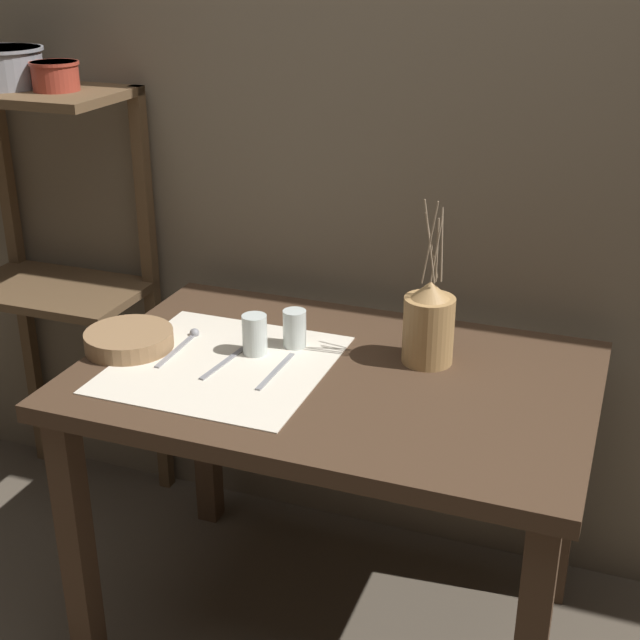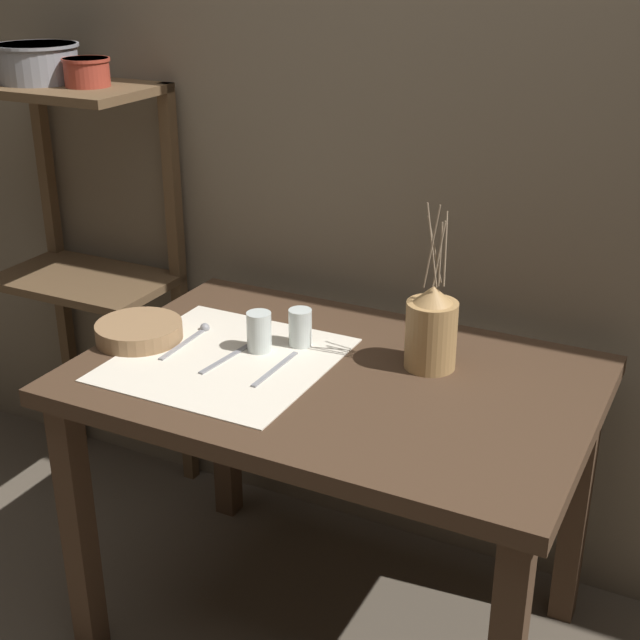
% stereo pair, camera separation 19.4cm
% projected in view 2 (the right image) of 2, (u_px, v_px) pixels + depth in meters
% --- Properties ---
extents(ground_plane, '(12.00, 12.00, 0.00)m').
position_uv_depth(ground_plane, '(333.00, 628.00, 2.26)').
color(ground_plane, brown).
extents(stone_wall_back, '(7.00, 0.06, 2.40)m').
position_uv_depth(stone_wall_back, '(422.00, 121.00, 2.19)').
color(stone_wall_back, '#6B5E4C').
rests_on(stone_wall_back, ground_plane).
extents(wooden_table, '(1.14, 0.76, 0.73)m').
position_uv_depth(wooden_table, '(334.00, 413.00, 2.02)').
color(wooden_table, '#422D1E').
rests_on(wooden_table, ground_plane).
extents(wooden_shelf_unit, '(0.50, 0.32, 1.25)m').
position_uv_depth(wooden_shelf_unit, '(88.00, 219.00, 2.58)').
color(wooden_shelf_unit, brown).
rests_on(wooden_shelf_unit, ground_plane).
extents(linen_cloth, '(0.47, 0.48, 0.00)m').
position_uv_depth(linen_cloth, '(226.00, 359.00, 2.03)').
color(linen_cloth, beige).
rests_on(linen_cloth, wooden_table).
extents(pitcher_with_flowers, '(0.12, 0.12, 0.38)m').
position_uv_depth(pitcher_with_flowers, '(431.00, 330.00, 1.97)').
color(pitcher_with_flowers, '#A87F4C').
rests_on(pitcher_with_flowers, wooden_table).
extents(wooden_bowl, '(0.21, 0.21, 0.04)m').
position_uv_depth(wooden_bowl, '(139.00, 332.00, 2.12)').
color(wooden_bowl, '#8E6B47').
rests_on(wooden_bowl, wooden_table).
extents(glass_tumbler_near, '(0.06, 0.06, 0.09)m').
position_uv_depth(glass_tumbler_near, '(259.00, 332.00, 2.06)').
color(glass_tumbler_near, silver).
rests_on(glass_tumbler_near, wooden_table).
extents(glass_tumbler_far, '(0.06, 0.06, 0.09)m').
position_uv_depth(glass_tumbler_far, '(300.00, 327.00, 2.08)').
color(glass_tumbler_far, silver).
rests_on(glass_tumbler_far, wooden_table).
extents(spoon_outer, '(0.02, 0.20, 0.02)m').
position_uv_depth(spoon_outer, '(197.00, 334.00, 2.15)').
color(spoon_outer, gray).
rests_on(spoon_outer, wooden_table).
extents(fork_inner, '(0.03, 0.19, 0.00)m').
position_uv_depth(fork_inner, '(227.00, 358.00, 2.03)').
color(fork_inner, gray).
rests_on(fork_inner, wooden_table).
extents(knife_center, '(0.01, 0.19, 0.00)m').
position_uv_depth(knife_center, '(275.00, 369.00, 1.98)').
color(knife_center, gray).
rests_on(knife_center, wooden_table).
extents(metal_pot_large, '(0.23, 0.23, 0.10)m').
position_uv_depth(metal_pot_large, '(38.00, 62.00, 2.40)').
color(metal_pot_large, gray).
rests_on(metal_pot_large, wooden_shelf_unit).
extents(metal_pot_small, '(0.13, 0.13, 0.07)m').
position_uv_depth(metal_pot_small, '(87.00, 71.00, 2.34)').
color(metal_pot_small, '#9E3828').
rests_on(metal_pot_small, wooden_shelf_unit).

